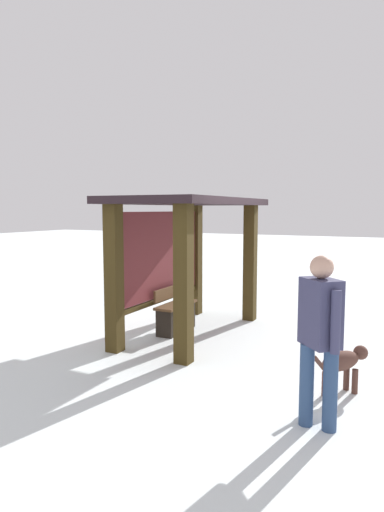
{
  "coord_description": "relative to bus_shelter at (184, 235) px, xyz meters",
  "views": [
    {
      "loc": [
        -6.8,
        -3.41,
        2.13
      ],
      "look_at": [
        0.33,
        0.14,
        1.31
      ],
      "focal_mm": 31.66,
      "sensor_mm": 36.0,
      "label": 1
    }
  ],
  "objects": [
    {
      "name": "bus_shelter",
      "position": [
        0.0,
        0.0,
        0.0
      ],
      "size": [
        3.28,
        1.69,
        2.32
      ],
      "color": "#3B2D12",
      "rests_on": "ground"
    },
    {
      "name": "bench_left_inside",
      "position": [
        0.0,
        0.17,
        -1.34
      ],
      "size": [
        0.98,
        0.35,
        0.78
      ],
      "color": "brown",
      "rests_on": "ground"
    },
    {
      "name": "dog",
      "position": [
        -1.51,
        -2.86,
        -1.33
      ],
      "size": [
        0.74,
        0.53,
        0.53
      ],
      "color": "#503228",
      "rests_on": "ground"
    },
    {
      "name": "person_walking",
      "position": [
        -2.46,
        -2.76,
        -0.71
      ],
      "size": [
        0.48,
        0.47,
        1.7
      ],
      "color": "#383859",
      "rests_on": "ground"
    },
    {
      "name": "ground_plane",
      "position": [
        0.0,
        -0.14,
        -1.7
      ],
      "size": [
        60.0,
        60.0,
        0.0
      ],
      "primitive_type": "plane",
      "color": "white"
    }
  ]
}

